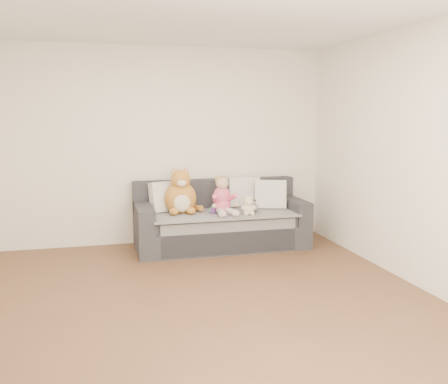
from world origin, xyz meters
The scene contains 10 objects.
room_shell centered at (0.00, 0.42, 1.30)m, with size 5.00×5.00×5.00m.
sofa centered at (0.71, 2.06, 0.31)m, with size 2.20×0.94×0.85m.
cushion_left centered at (0.02, 2.21, 0.67)m, with size 0.46×0.33×0.40m.
cushion_right_back centered at (1.10, 2.30, 0.67)m, with size 0.44×0.21×0.41m.
cushion_right_front centered at (1.40, 2.07, 0.66)m, with size 0.45×0.29×0.39m.
toddler centered at (0.70, 1.91, 0.67)m, with size 0.34×0.49×0.48m.
plush_cat centered at (0.19, 2.06, 0.70)m, with size 0.50×0.42×0.62m.
teddy_bear centered at (0.98, 1.71, 0.57)m, with size 0.19×0.14×0.24m.
plush_cow centered at (1.08, 1.85, 0.55)m, with size 0.15×0.22×0.18m.
sippy_cup centered at (0.57, 1.91, 0.53)m, with size 0.10×0.07×0.11m.
Camera 1 is at (-0.86, -4.14, 1.73)m, focal length 40.00 mm.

